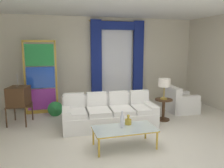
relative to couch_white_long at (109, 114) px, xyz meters
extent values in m
plane|color=silver|center=(0.21, -0.68, -0.31)|extent=(16.00, 16.00, 0.00)
cube|color=beige|center=(0.21, 2.38, 1.19)|extent=(8.00, 0.12, 3.00)
cube|color=white|center=(0.21, 0.12, 2.71)|extent=(8.00, 7.60, 0.04)
cube|color=white|center=(0.90, 2.30, 1.24)|extent=(1.10, 0.02, 2.50)
cylinder|color=gold|center=(0.90, 2.22, 2.55)|extent=(2.00, 0.04, 0.04)
cube|color=navy|center=(0.13, 2.20, 1.24)|extent=(0.36, 0.12, 2.70)
cube|color=navy|center=(1.67, 2.20, 1.24)|extent=(0.36, 0.12, 2.70)
cube|color=navy|center=(0.90, 2.20, 2.41)|extent=(1.80, 0.10, 0.28)
cube|color=white|center=(-0.01, -0.09, -0.12)|extent=(2.37, 1.02, 0.38)
cube|color=white|center=(0.01, 0.28, 0.08)|extent=(2.33, 0.32, 0.78)
cube|color=white|center=(1.06, -0.15, -0.03)|extent=(0.25, 0.86, 0.56)
cube|color=white|center=(-1.07, -0.04, -0.03)|extent=(0.25, 0.86, 0.56)
cube|color=white|center=(0.86, -0.19, 0.13)|extent=(0.57, 0.77, 0.12)
cube|color=white|center=(0.88, 0.13, 0.35)|extent=(0.52, 0.17, 0.40)
cube|color=white|center=(0.28, -0.16, 0.13)|extent=(0.57, 0.77, 0.12)
cube|color=white|center=(0.30, 0.16, 0.35)|extent=(0.52, 0.17, 0.40)
cube|color=white|center=(-0.30, -0.13, 0.13)|extent=(0.57, 0.77, 0.12)
cube|color=white|center=(-0.28, 0.19, 0.35)|extent=(0.52, 0.17, 0.40)
cube|color=white|center=(-0.88, -0.10, 0.13)|extent=(0.57, 0.77, 0.12)
cube|color=white|center=(-0.86, 0.22, 0.35)|extent=(0.52, 0.17, 0.40)
cube|color=silver|center=(-0.01, -1.28, 0.09)|extent=(1.26, 0.63, 0.02)
cube|color=gold|center=(-0.01, -0.99, 0.07)|extent=(1.26, 0.04, 0.03)
cube|color=gold|center=(-0.01, -1.58, 0.07)|extent=(1.26, 0.04, 0.03)
cube|color=gold|center=(-0.62, -1.28, 0.07)|extent=(0.04, 0.63, 0.03)
cube|color=gold|center=(0.60, -1.28, 0.07)|extent=(0.04, 0.63, 0.03)
cylinder|color=gold|center=(-0.60, -1.01, -0.12)|extent=(0.04, 0.04, 0.38)
cylinder|color=gold|center=(0.58, -1.01, -0.12)|extent=(0.04, 0.04, 0.38)
cylinder|color=gold|center=(-0.60, -1.56, -0.12)|extent=(0.04, 0.04, 0.38)
cylinder|color=gold|center=(0.58, -1.56, -0.12)|extent=(0.04, 0.04, 0.38)
cylinder|color=silver|center=(-0.06, -1.25, 0.23)|extent=(0.07, 0.07, 0.25)
cylinder|color=silver|center=(-0.06, -1.25, 0.38)|extent=(0.03, 0.03, 0.06)
sphere|color=silver|center=(-0.06, -1.25, 0.43)|extent=(0.04, 0.04, 0.04)
cylinder|color=gold|center=(0.13, -1.11, 0.16)|extent=(0.13, 0.13, 0.11)
cylinder|color=gold|center=(0.13, -1.11, 0.24)|extent=(0.05, 0.05, 0.05)
sphere|color=gold|center=(0.13, -1.11, 0.29)|extent=(0.06, 0.06, 0.06)
cube|color=#472D19|center=(-2.23, 0.77, 0.19)|extent=(0.62, 0.54, 0.03)
cylinder|color=#472D19|center=(-2.53, 0.55, -0.06)|extent=(0.04, 0.04, 0.50)
cylinder|color=#472D19|center=(-2.40, 1.10, -0.06)|extent=(0.04, 0.04, 0.50)
cylinder|color=#472D19|center=(-2.06, 0.44, -0.06)|extent=(0.04, 0.04, 0.50)
cylinder|color=#472D19|center=(-1.93, 0.99, -0.06)|extent=(0.04, 0.04, 0.50)
cube|color=#472D19|center=(-2.23, 0.77, 0.45)|extent=(0.59, 0.65, 0.48)
cube|color=black|center=(-2.46, 0.82, 0.47)|extent=(0.10, 0.38, 0.30)
cylinder|color=gold|center=(-2.48, 0.74, 0.28)|extent=(0.02, 0.04, 0.04)
cylinder|color=gold|center=(-2.44, 0.90, 0.28)|extent=(0.02, 0.04, 0.04)
cylinder|color=silver|center=(-2.23, 0.77, 0.87)|extent=(0.04, 0.13, 0.34)
cylinder|color=silver|center=(-2.23, 0.77, 0.87)|extent=(0.04, 0.13, 0.34)
cube|color=white|center=(2.52, 0.58, -0.11)|extent=(0.87, 0.87, 0.40)
cube|color=white|center=(2.52, 0.58, 0.14)|extent=(0.75, 0.75, 0.10)
cube|color=white|center=(2.20, 0.61, 0.09)|extent=(0.27, 0.81, 0.80)
cube|color=white|center=(2.55, 0.90, -0.02)|extent=(0.75, 0.25, 0.58)
cube|color=white|center=(2.49, 0.26, -0.02)|extent=(0.75, 0.25, 0.58)
cube|color=gold|center=(-2.14, 1.60, 0.79)|extent=(0.05, 0.05, 2.20)
cube|color=gold|center=(-1.24, 1.60, 0.79)|extent=(0.05, 0.05, 2.20)
cube|color=gold|center=(-1.69, 1.60, 1.86)|extent=(0.90, 0.05, 0.06)
cube|color=gold|center=(-1.69, 1.60, -0.26)|extent=(0.90, 0.05, 0.10)
cube|color=purple|center=(-1.69, 1.60, 0.13)|extent=(0.82, 0.02, 0.64)
cube|color=#1E47B7|center=(-1.69, 1.60, 0.79)|extent=(0.82, 0.02, 0.64)
cube|color=#238E3D|center=(-1.69, 1.60, 1.46)|extent=(0.82, 0.02, 0.64)
cylinder|color=beige|center=(-1.31, 1.26, -0.28)|extent=(0.16, 0.16, 0.06)
ellipsoid|color=navy|center=(-1.31, 1.26, -0.17)|extent=(0.18, 0.32, 0.20)
sphere|color=navy|center=(-1.31, 1.40, -0.06)|extent=(0.09, 0.09, 0.09)
cone|color=gold|center=(-1.31, 1.46, -0.06)|extent=(0.02, 0.04, 0.02)
cone|color=#29863E|center=(-1.31, 1.08, -0.07)|extent=(0.44, 0.40, 0.50)
cylinder|color=#472D19|center=(1.56, 0.02, 0.27)|extent=(0.48, 0.48, 0.03)
cylinder|color=#472D19|center=(1.56, 0.02, -0.02)|extent=(0.08, 0.08, 0.55)
cylinder|color=#472D19|center=(1.56, 0.02, -0.29)|extent=(0.36, 0.36, 0.03)
cylinder|color=#B29338|center=(1.56, 0.02, 0.31)|extent=(0.18, 0.18, 0.04)
cylinder|color=#B29338|center=(1.56, 0.02, 0.51)|extent=(0.03, 0.03, 0.36)
cylinder|color=silver|center=(1.56, 0.02, 0.75)|extent=(0.32, 0.32, 0.22)
camera|label=1|loc=(-1.40, -5.33, 1.74)|focal=35.77mm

